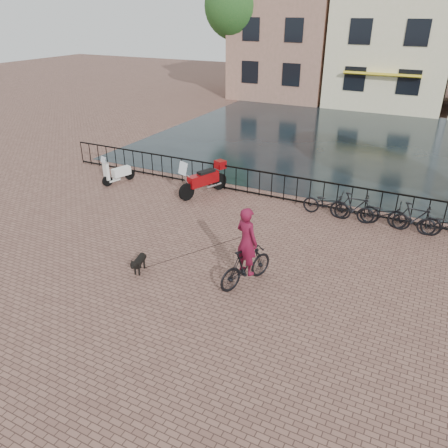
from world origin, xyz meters
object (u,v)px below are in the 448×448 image
at_px(dog, 139,263).
at_px(scooter, 118,168).
at_px(motorcycle, 203,176).
at_px(cyclist, 246,251).

relative_size(dog, scooter, 0.58).
bearing_deg(motorcycle, dog, -57.48).
bearing_deg(dog, scooter, 119.33).
height_order(cyclist, scooter, cyclist).
xyz_separation_m(motorcycle, scooter, (-3.79, -0.46, -0.13)).
distance_m(cyclist, motorcycle, 6.33).
height_order(cyclist, dog, cyclist).
bearing_deg(scooter, motorcycle, 24.69).
bearing_deg(dog, motorcycle, 87.36).
distance_m(dog, motorcycle, 5.82).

